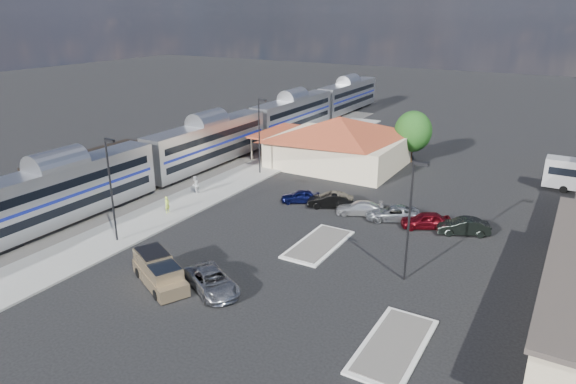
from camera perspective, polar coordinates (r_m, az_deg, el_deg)
The scene contains 22 objects.
ground at distance 43.28m, azimuth -2.55°, elevation -5.75°, with size 280.00×280.00×0.00m, color black.
railbed at distance 61.61m, azimuth -15.08°, elevation 1.48°, with size 16.00×100.00×0.12m, color #4C4944.
platform at distance 54.36m, azimuth -9.81°, elevation -0.51°, with size 5.50×92.00×0.18m, color gray.
passenger_train at distance 64.06m, azimuth -8.80°, elevation 5.24°, with size 3.00×104.00×5.55m.
freight_cars at distance 59.56m, azimuth -21.26°, elevation 2.07°, with size 2.80×46.00×4.00m.
station_depot at distance 64.28m, azimuth 5.59°, elevation 5.67°, with size 18.35×12.24×6.20m.
traffic_island_south at distance 43.01m, azimuth 3.41°, elevation -5.79°, with size 3.30×7.50×0.21m.
traffic_island_north at distance 31.74m, azimuth 11.65°, elevation -16.35°, with size 3.30×7.50×0.21m.
lamp_plat_s at distance 43.94m, azimuth -19.08°, elevation 1.03°, with size 1.08×0.25×9.00m.
lamp_plat_n at distance 59.94m, azimuth -3.15°, elevation 6.88°, with size 1.08×0.25×9.00m.
lamp_lot at distance 36.52m, azimuth 13.52°, elevation -2.13°, with size 1.08×0.25×9.00m.
tree_depot at distance 66.99m, azimuth 13.72°, elevation 6.56°, with size 4.71×4.71×6.63m.
pickup_truck at distance 37.91m, azimuth -14.07°, elevation -8.66°, with size 6.14×4.46×2.01m.
suv at distance 36.51m, azimuth -8.45°, elevation -9.78°, with size 2.47×5.35×1.49m, color #94969B.
person_a at distance 50.23m, azimuth -13.27°, elevation -1.37°, with size 0.59×0.39×1.61m, color #C2E046.
person_b at distance 54.81m, azimuth -10.28°, elevation 0.80°, with size 0.93×0.73×1.92m, color silver.
parked_car_a at distance 51.98m, azimuth 1.41°, elevation -0.48°, with size 1.58×3.94×1.34m, color #0D1143.
parked_car_b at distance 50.84m, azimuth 4.73°, elevation -0.92°, with size 1.58×4.54×1.50m, color black.
parked_car_c at distance 49.43m, azimuth 7.91°, elevation -1.79°, with size 1.81×4.44×1.29m, color silver.
parked_car_d at distance 48.66m, azimuth 11.53°, elevation -2.30°, with size 2.31×5.01×1.39m, color #92969A.
parked_car_e at distance 47.56m, azimuth 15.05°, elevation -3.05°, with size 1.76×4.37×1.49m, color maroon.
parked_car_f at distance 47.22m, azimuth 18.88°, elevation -3.64°, with size 1.55×4.46×1.47m, color black.
Camera 1 is at (21.33, -32.78, 18.54)m, focal length 32.00 mm.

